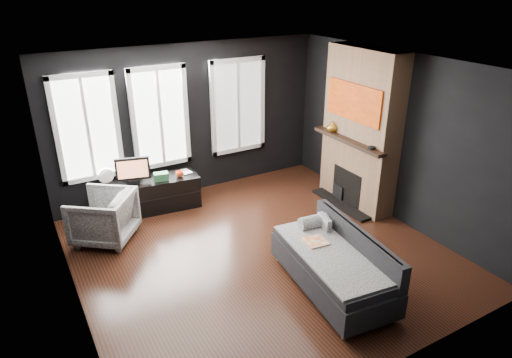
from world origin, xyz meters
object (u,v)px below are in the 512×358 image
armchair (103,215)px  book (181,168)px  media_console (151,195)px  sofa (332,262)px  mug (180,173)px  mantel_vase (332,127)px  monitor (133,169)px

armchair → book: (1.49, 0.57, 0.25)m
media_console → book: (0.58, -0.01, 0.39)m
sofa → book: 3.34m
mug → book: book is taller
mug → mantel_vase: 2.75m
sofa → mug: (-0.84, 3.12, 0.23)m
monitor → mug: monitor is taller
mug → sofa: bearing=-75.0°
book → mug: bearing=-122.7°
armchair → mug: bearing=145.1°
sofa → book: bearing=109.6°
media_console → mug: mug is taller
media_console → mantel_vase: mantel_vase is taller
armchair → mantel_vase: size_ratio=4.47×
sofa → monitor: bearing=122.2°
sofa → mantel_vase: bearing=59.4°
sofa → media_console: 3.52m
book → mantel_vase: 2.71m
sofa → mantel_vase: 2.92m
sofa → mug: size_ratio=13.94×
media_console → monitor: bearing=-177.4°
sofa → media_console: bearing=118.7°
armchair → media_console: armchair is taller
media_console → monitor: monitor is taller
media_console → book: book is taller
armchair → media_console: size_ratio=0.52×
book → armchair: bearing=-158.9°
media_console → book: size_ratio=7.38×
media_console → monitor: size_ratio=2.91×
media_console → monitor: (-0.25, 0.01, 0.53)m
sofa → book: size_ratio=8.38×
sofa → media_console: size_ratio=1.14×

